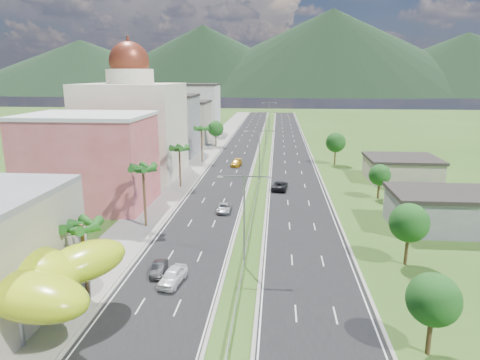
# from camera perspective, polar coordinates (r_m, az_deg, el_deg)

# --- Properties ---
(ground) EXTENTS (500.00, 500.00, 0.00)m
(ground) POSITION_cam_1_polar(r_m,az_deg,el_deg) (42.51, -0.56, -17.04)
(ground) COLOR #2D5119
(ground) RESTS_ON ground
(road_left) EXTENTS (11.00, 260.00, 0.04)m
(road_left) POSITION_cam_1_polar(r_m,az_deg,el_deg) (128.65, 0.01, 4.10)
(road_left) COLOR black
(road_left) RESTS_ON ground
(road_right) EXTENTS (11.00, 260.00, 0.04)m
(road_right) POSITION_cam_1_polar(r_m,az_deg,el_deg) (128.23, 6.71, 3.97)
(road_right) COLOR black
(road_right) RESTS_ON ground
(sidewalk_left) EXTENTS (7.00, 260.00, 0.12)m
(sidewalk_left) POSITION_cam_1_polar(r_m,az_deg,el_deg) (129.80, -4.19, 4.17)
(sidewalk_left) COLOR gray
(sidewalk_left) RESTS_ON ground
(median_guardrail) EXTENTS (0.10, 216.06, 0.76)m
(median_guardrail) POSITION_cam_1_polar(r_m,az_deg,el_deg) (110.40, 3.07, 2.76)
(median_guardrail) COLOR gray
(median_guardrail) RESTS_ON ground
(streetlight_median_b) EXTENTS (6.04, 0.25, 11.00)m
(streetlight_median_b) POSITION_cam_1_polar(r_m,az_deg,el_deg) (48.83, 0.56, -4.14)
(streetlight_median_b) COLOR gray
(streetlight_median_b) RESTS_ON ground
(streetlight_median_c) EXTENTS (6.04, 0.25, 11.00)m
(streetlight_median_c) POSITION_cam_1_polar(r_m,az_deg,el_deg) (87.68, 2.61, 3.94)
(streetlight_median_c) COLOR gray
(streetlight_median_c) RESTS_ON ground
(streetlight_median_d) EXTENTS (6.04, 0.25, 11.00)m
(streetlight_median_d) POSITION_cam_1_polar(r_m,az_deg,el_deg) (132.21, 3.46, 7.29)
(streetlight_median_d) COLOR gray
(streetlight_median_d) RESTS_ON ground
(streetlight_median_e) EXTENTS (6.04, 0.25, 11.00)m
(streetlight_median_e) POSITION_cam_1_polar(r_m,az_deg,el_deg) (176.98, 3.89, 8.94)
(streetlight_median_e) COLOR gray
(streetlight_median_e) RESTS_ON ground
(lime_canopy) EXTENTS (18.00, 15.00, 7.40)m
(lime_canopy) POSITION_cam_1_polar(r_m,az_deg,el_deg) (43.39, -29.01, -10.83)
(lime_canopy) COLOR #B4D414
(lime_canopy) RESTS_ON ground
(pink_shophouse) EXTENTS (20.00, 15.00, 15.00)m
(pink_shophouse) POSITION_cam_1_polar(r_m,az_deg,el_deg) (76.60, -19.45, 2.28)
(pink_shophouse) COLOR #C2554F
(pink_shophouse) RESTS_ON ground
(domed_building) EXTENTS (20.00, 20.00, 28.70)m
(domed_building) POSITION_cam_1_polar(r_m,az_deg,el_deg) (97.17, -14.09, 7.26)
(domed_building) COLOR beige
(domed_building) RESTS_ON ground
(midrise_grey) EXTENTS (16.00, 15.00, 16.00)m
(midrise_grey) POSITION_cam_1_polar(r_m,az_deg,el_deg) (121.05, -9.72, 7.10)
(midrise_grey) COLOR gray
(midrise_grey) RESTS_ON ground
(midrise_beige) EXTENTS (16.00, 15.00, 13.00)m
(midrise_beige) POSITION_cam_1_polar(r_m,az_deg,el_deg) (142.47, -7.47, 7.57)
(midrise_beige) COLOR #A19585
(midrise_beige) RESTS_ON ground
(midrise_white) EXTENTS (16.00, 15.00, 18.00)m
(midrise_white) POSITION_cam_1_polar(r_m,az_deg,el_deg) (164.67, -5.77, 9.32)
(midrise_white) COLOR silver
(midrise_white) RESTS_ON ground
(shed_near) EXTENTS (15.00, 10.00, 5.00)m
(shed_near) POSITION_cam_1_polar(r_m,az_deg,el_deg) (68.75, 25.64, -3.88)
(shed_near) COLOR gray
(shed_near) RESTS_ON ground
(shed_far) EXTENTS (14.00, 12.00, 4.40)m
(shed_far) POSITION_cam_1_polar(r_m,az_deg,el_deg) (97.05, 20.71, 1.28)
(shed_far) COLOR #A19585
(shed_far) RESTS_ON ground
(palm_tree_b) EXTENTS (3.60, 3.60, 8.10)m
(palm_tree_b) POSITION_cam_1_polar(r_m,az_deg,el_deg) (45.27, -20.36, -6.09)
(palm_tree_b) COLOR #47301C
(palm_tree_b) RESTS_ON ground
(palm_tree_c) EXTENTS (3.60, 3.60, 9.60)m
(palm_tree_c) POSITION_cam_1_polar(r_m,az_deg,el_deg) (62.78, -12.81, 1.25)
(palm_tree_c) COLOR #47301C
(palm_tree_c) RESTS_ON ground
(palm_tree_d) EXTENTS (3.60, 3.60, 8.60)m
(palm_tree_d) POSITION_cam_1_polar(r_m,az_deg,el_deg) (84.72, -8.09, 4.01)
(palm_tree_d) COLOR #47301C
(palm_tree_d) RESTS_ON ground
(palm_tree_e) EXTENTS (3.60, 3.60, 9.40)m
(palm_tree_e) POSITION_cam_1_polar(r_m,az_deg,el_deg) (108.84, -5.15, 6.67)
(palm_tree_e) COLOR #47301C
(palm_tree_e) RESTS_ON ground
(leafy_tree_lfar) EXTENTS (4.90, 4.90, 8.05)m
(leafy_tree_lfar) POSITION_cam_1_polar(r_m,az_deg,el_deg) (133.67, -3.25, 6.86)
(leafy_tree_lfar) COLOR #47301C
(leafy_tree_lfar) RESTS_ON ground
(leafy_tree_ra) EXTENTS (4.20, 4.20, 6.90)m
(leafy_tree_ra) POSITION_cam_1_polar(r_m,az_deg,el_deg) (37.74, 24.40, -14.35)
(leafy_tree_ra) COLOR #47301C
(leafy_tree_ra) RESTS_ON ground
(leafy_tree_rb) EXTENTS (4.55, 4.55, 7.47)m
(leafy_tree_rb) POSITION_cam_1_polar(r_m,az_deg,el_deg) (53.36, 21.63, -5.34)
(leafy_tree_rb) COLOR #47301C
(leafy_tree_rb) RESTS_ON ground
(leafy_tree_rc) EXTENTS (3.85, 3.85, 6.33)m
(leafy_tree_rc) POSITION_cam_1_polar(r_m,az_deg,el_deg) (80.41, 18.13, 0.62)
(leafy_tree_rc) COLOR #47301C
(leafy_tree_rc) RESTS_ON ground
(leafy_tree_rd) EXTENTS (4.90, 4.90, 8.05)m
(leafy_tree_rd) POSITION_cam_1_polar(r_m,az_deg,el_deg) (108.49, 12.64, 4.91)
(leafy_tree_rd) COLOR #47301C
(leafy_tree_rd) RESTS_ON ground
(mountain_ridge) EXTENTS (860.00, 140.00, 90.00)m
(mountain_ridge) POSITION_cam_1_polar(r_m,az_deg,el_deg) (490.04, 11.85, 11.02)
(mountain_ridge) COLOR black
(mountain_ridge) RESTS_ON ground
(car_white_near_left) EXTENTS (2.70, 5.13, 1.66)m
(car_white_near_left) POSITION_cam_1_polar(r_m,az_deg,el_deg) (47.47, -8.98, -12.53)
(car_white_near_left) COLOR white
(car_white_near_left) RESTS_ON road_left
(car_dark_left) EXTENTS (1.67, 4.08, 1.32)m
(car_dark_left) POSITION_cam_1_polar(r_m,az_deg,el_deg) (49.81, -10.75, -11.51)
(car_dark_left) COLOR black
(car_dark_left) RESTS_ON road_left
(car_silver_mid_left) EXTENTS (2.27, 4.80, 1.33)m
(car_silver_mid_left) POSITION_cam_1_polar(r_m,az_deg,el_deg) (70.01, -2.12, -3.71)
(car_silver_mid_left) COLOR #A1A4A8
(car_silver_mid_left) RESTS_ON road_left
(car_yellow_far_left) EXTENTS (2.72, 5.53, 1.55)m
(car_yellow_far_left) POSITION_cam_1_polar(r_m,az_deg,el_deg) (104.85, -0.48, 2.30)
(car_yellow_far_left) COLOR #C18B16
(car_yellow_far_left) RESTS_ON road_left
(car_dark_far_right) EXTENTS (3.38, 6.13, 1.62)m
(car_dark_far_right) POSITION_cam_1_polar(r_m,az_deg,el_deg) (83.59, 5.31, -0.73)
(car_dark_far_right) COLOR black
(car_dark_far_right) RESTS_ON road_right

